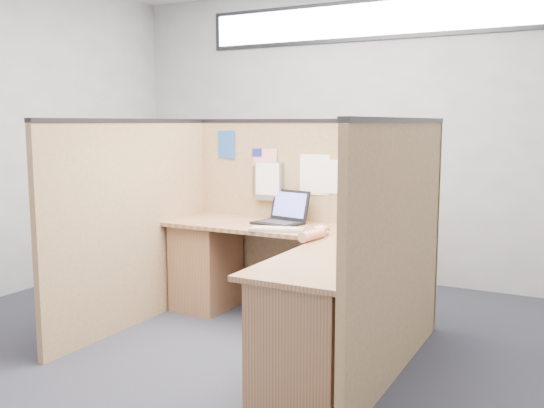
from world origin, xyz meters
The scene contains 14 objects.
floor centered at (0.00, 0.00, 0.00)m, with size 5.00×5.00×0.00m, color #222430.
wall_back centered at (0.00, 2.25, 1.40)m, with size 5.00×5.00×0.00m, color gray.
clerestory_window centered at (0.00, 2.23, 2.45)m, with size 3.30×0.04×0.38m.
cubicle_partitions centered at (0.00, 0.43, 0.77)m, with size 2.06×1.83×1.53m.
l_desk centered at (0.18, 0.29, 0.39)m, with size 1.95×1.75×0.73m.
laptop centered at (-0.13, 0.79, 0.79)m, with size 0.39×0.39×0.25m.
keyboard centered at (0.00, 0.48, 0.74)m, with size 0.41×0.24×0.03m.
mouse centered at (0.35, 0.48, 0.75)m, with size 0.10×0.06×0.04m, color #B6B6BA.
hand_forearm centered at (0.36, 0.34, 0.77)m, with size 0.11×0.37×0.08m.
blue_poster centered at (-0.73, 0.97, 1.32)m, with size 0.17×0.00×0.23m, color #224D9D.
american_flag centered at (-0.39, 0.96, 1.21)m, with size 0.22×0.01×0.39m.
file_holder centered at (-0.32, 0.94, 1.04)m, with size 0.24×0.05×0.31m.
paper_left centered at (0.07, 0.97, 1.10)m, with size 0.25×0.00×0.31m, color white.
paper_right centered at (0.24, 0.97, 1.09)m, with size 0.20×0.00×0.26m, color white.
Camera 1 is at (1.99, -3.31, 1.50)m, focal length 40.00 mm.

